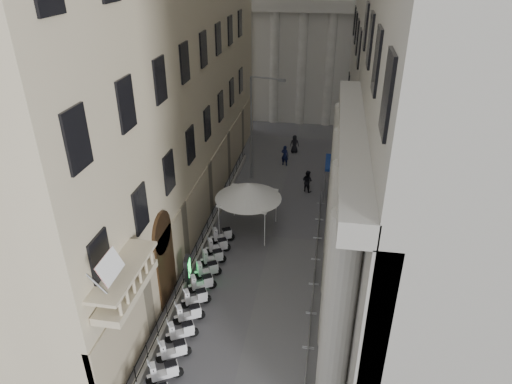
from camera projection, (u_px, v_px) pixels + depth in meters
The scene contains 25 objects.
iron_fence at pixel (207, 240), 31.30m from camera, with size 0.30×28.00×1.40m, color black, non-canonical shape.
blue_awning at pixel (333, 195), 37.04m from camera, with size 1.60×3.00×3.00m, color navy, non-canonical shape.
scooter_2 at pixel (166, 380), 21.12m from camera, with size 0.56×1.40×1.50m, color silver, non-canonical shape.
scooter_3 at pixel (175, 359), 22.23m from camera, with size 0.56×1.40×1.50m, color silver, non-canonical shape.
scooter_4 at pixel (183, 339), 23.34m from camera, with size 0.56×1.40×1.50m, color silver, non-canonical shape.
scooter_5 at pixel (190, 322), 24.45m from camera, with size 0.56×1.40×1.50m, color silver, non-canonical shape.
scooter_6 at pixel (197, 305), 25.57m from camera, with size 0.56×1.40×1.50m, color silver, non-canonical shape.
scooter_7 at pixel (203, 291), 26.68m from camera, with size 0.56×1.40×1.50m, color silver, non-canonical shape.
scooter_8 at pixel (208, 277), 27.79m from camera, with size 0.56×1.40×1.50m, color silver, non-canonical shape.
scooter_9 at pixel (213, 264), 28.90m from camera, with size 0.56×1.40×1.50m, color silver, non-canonical shape.
scooter_10 at pixel (218, 253), 30.02m from camera, with size 0.56×1.40×1.50m, color silver, non-canonical shape.
scooter_11 at pixel (223, 242), 31.13m from camera, with size 0.56×1.40×1.50m, color silver, non-canonical shape.
barrier_1 at pixel (306, 368), 21.73m from camera, with size 0.60×2.40×1.10m, color #A5A7AC, non-canonical shape.
barrier_2 at pixel (310, 330), 23.91m from camera, with size 0.60×2.40×1.10m, color #A5A7AC, non-canonical shape.
barrier_3 at pixel (312, 298), 26.09m from camera, with size 0.60×2.40×1.10m, color #A5A7AC, non-canonical shape.
barrier_4 at pixel (315, 272), 28.26m from camera, with size 0.60×2.40×1.10m, color #A5A7AC, non-canonical shape.
barrier_5 at pixel (317, 249), 30.44m from camera, with size 0.60×2.40×1.10m, color #A5A7AC, non-canonical shape.
barrier_6 at pixel (318, 229), 32.62m from camera, with size 0.60×2.40×1.10m, color #A5A7AC, non-canonical shape.
barrier_7 at pixel (320, 211), 34.80m from camera, with size 0.60×2.40×1.10m, color #A5A7AC, non-canonical shape.
security_tent at pixel (246, 190), 31.23m from camera, with size 4.59×4.59×3.73m.
street_lamp at pixel (255, 120), 37.16m from camera, with size 2.87×0.83×8.95m.
info_kiosk at pixel (187, 270), 26.89m from camera, with size 0.38×0.88×1.81m.
pedestrian_a at pixel (285, 155), 41.86m from camera, with size 0.70×0.46×1.91m, color #0D1234.
pedestrian_b at pixel (307, 181), 37.29m from camera, with size 0.90×0.70×1.84m, color black.
pedestrian_c at pixel (295, 144), 44.53m from camera, with size 0.87×0.56×1.77m, color black.
Camera 1 is at (3.37, -7.17, 17.62)m, focal length 32.00 mm.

